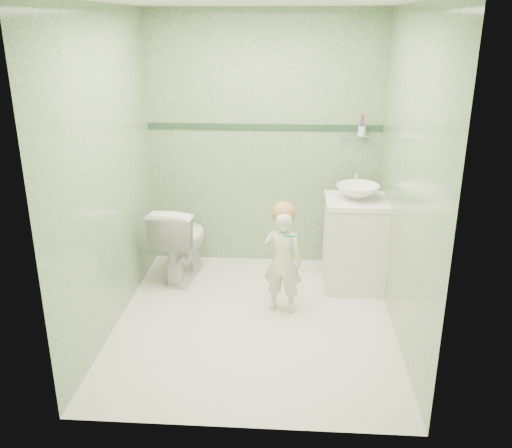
{
  "coord_description": "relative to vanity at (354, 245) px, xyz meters",
  "views": [
    {
      "loc": [
        0.28,
        -3.91,
        2.27
      ],
      "look_at": [
        0.0,
        0.15,
        0.78
      ],
      "focal_mm": 38.82,
      "sensor_mm": 36.0,
      "label": 1
    }
  ],
  "objects": [
    {
      "name": "faucet",
      "position": [
        0.0,
        0.19,
        0.57
      ],
      "size": [
        0.03,
        0.13,
        0.18
      ],
      "color": "silver",
      "rests_on": "counter"
    },
    {
      "name": "basin",
      "position": [
        0.0,
        0.0,
        0.49
      ],
      "size": [
        0.37,
        0.37,
        0.13
      ],
      "primitive_type": "imported",
      "color": "white",
      "rests_on": "counter"
    },
    {
      "name": "teal_toothbrush",
      "position": [
        -0.58,
        -0.63,
        0.32
      ],
      "size": [
        0.11,
        0.14,
        0.08
      ],
      "color": "#189A7F",
      "rests_on": "toddler"
    },
    {
      "name": "room_shell",
      "position": [
        -0.84,
        -0.7,
        0.8
      ],
      "size": [
        2.5,
        2.54,
        2.4
      ],
      "color": "#678D64",
      "rests_on": "ground"
    },
    {
      "name": "toddler",
      "position": [
        -0.63,
        -0.49,
        0.04
      ],
      "size": [
        0.36,
        0.27,
        0.88
      ],
      "primitive_type": "imported",
      "rotation": [
        0.0,
        0.0,
        2.95
      ],
      "color": "silver",
      "rests_on": "ground"
    },
    {
      "name": "counter",
      "position": [
        0.0,
        0.0,
        0.41
      ],
      "size": [
        0.54,
        0.52,
        0.04
      ],
      "primitive_type": "cube",
      "color": "white",
      "rests_on": "vanity"
    },
    {
      "name": "ground",
      "position": [
        -0.84,
        -0.7,
        -0.4
      ],
      "size": [
        2.5,
        2.5,
        0.0
      ],
      "primitive_type": "plane",
      "color": "silver",
      "rests_on": "ground"
    },
    {
      "name": "vanity",
      "position": [
        0.0,
        0.0,
        0.0
      ],
      "size": [
        0.52,
        0.5,
        0.8
      ],
      "primitive_type": "cube",
      "color": "silver",
      "rests_on": "ground"
    },
    {
      "name": "cup_holder",
      "position": [
        0.05,
        0.48,
        0.93
      ],
      "size": [
        0.26,
        0.07,
        0.21
      ],
      "color": "silver",
      "rests_on": "room_shell"
    },
    {
      "name": "trim_stripe",
      "position": [
        -0.84,
        0.54,
        0.95
      ],
      "size": [
        2.2,
        0.02,
        0.05
      ],
      "primitive_type": "cube",
      "color": "#28452E",
      "rests_on": "room_shell"
    },
    {
      "name": "toilet",
      "position": [
        -1.58,
        0.1,
        -0.04
      ],
      "size": [
        0.5,
        0.75,
        0.72
      ],
      "primitive_type": "imported",
      "rotation": [
        0.0,
        0.0,
        3.0
      ],
      "color": "white",
      "rests_on": "ground"
    },
    {
      "name": "hair_cap",
      "position": [
        -0.63,
        -0.47,
        0.44
      ],
      "size": [
        0.2,
        0.2,
        0.2
      ],
      "primitive_type": "sphere",
      "color": "#A9703F",
      "rests_on": "toddler"
    }
  ]
}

